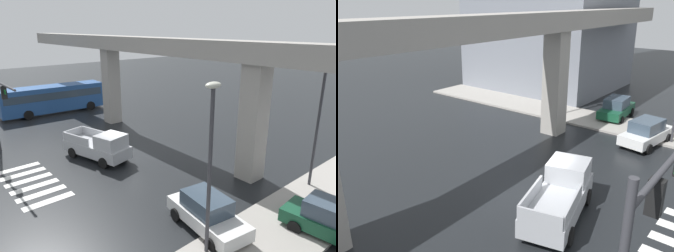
% 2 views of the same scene
% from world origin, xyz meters
% --- Properties ---
extents(ground_plane, '(120.00, 120.00, 0.00)m').
position_xyz_m(ground_plane, '(0.00, 0.00, 0.00)').
color(ground_plane, black).
extents(crosswalk_stripes, '(6.05, 2.80, 0.01)m').
position_xyz_m(crosswalk_stripes, '(-0.00, -6.44, 0.01)').
color(crosswalk_stripes, silver).
rests_on(crosswalk_stripes, ground).
extents(elevated_overpass, '(48.54, 1.93, 8.31)m').
position_xyz_m(elevated_overpass, '(0.00, 4.21, 6.98)').
color(elevated_overpass, '#9E9991').
rests_on(elevated_overpass, ground).
extents(sidewalk_east, '(4.00, 36.00, 0.15)m').
position_xyz_m(sidewalk_east, '(12.37, 2.00, 0.07)').
color(sidewalk_east, '#9E9991').
rests_on(sidewalk_east, ground).
extents(pickup_truck, '(5.41, 3.10, 2.08)m').
position_xyz_m(pickup_truck, '(-0.50, -1.47, 0.99)').
color(pickup_truck, '#A8AAAF').
rests_on(pickup_truck, ground).
extents(city_bus, '(3.26, 10.93, 2.99)m').
position_xyz_m(city_bus, '(-15.37, 1.10, 1.72)').
color(city_bus, '#234C8C').
rests_on(city_bus, ground).
extents(sedan_white, '(4.52, 2.45, 1.72)m').
position_xyz_m(sedan_white, '(9.98, -1.72, 0.85)').
color(sedan_white, silver).
rests_on(sedan_white, ground).
extents(sedan_dark_green, '(4.42, 2.20, 1.72)m').
position_xyz_m(sedan_dark_green, '(14.10, 1.99, 0.85)').
color(sedan_dark_green, '#14472D').
rests_on(sedan_dark_green, ground).
extents(street_lamp_near_corner, '(0.44, 0.70, 7.24)m').
position_xyz_m(street_lamp_near_corner, '(11.17, -3.03, 4.56)').
color(street_lamp_near_corner, '#38383D').
rests_on(street_lamp_near_corner, ground).
extents(street_lamp_mid_block, '(0.44, 0.70, 7.24)m').
position_xyz_m(street_lamp_mid_block, '(11.17, 5.91, 4.56)').
color(street_lamp_mid_block, '#38383D').
rests_on(street_lamp_mid_block, ground).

